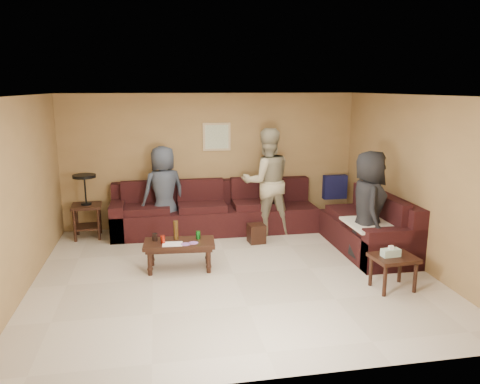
{
  "coord_description": "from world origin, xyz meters",
  "views": [
    {
      "loc": [
        -1.01,
        -6.18,
        2.61
      ],
      "look_at": [
        0.25,
        0.85,
        1.0
      ],
      "focal_mm": 35.0,
      "sensor_mm": 36.0,
      "label": 1
    }
  ],
  "objects_px": {
    "sectional_sofa": "(265,220)",
    "person_right": "(368,207)",
    "end_table_left": "(86,205)",
    "person_middle": "(267,182)",
    "coffee_table": "(179,245)",
    "person_left": "(164,191)",
    "side_table_right": "(393,260)",
    "waste_bin": "(256,233)"
  },
  "relations": [
    {
      "from": "waste_bin",
      "to": "end_table_left",
      "type": "bearing_deg",
      "value": 164.41
    },
    {
      "from": "person_left",
      "to": "person_right",
      "type": "distance_m",
      "value": 3.52
    },
    {
      "from": "side_table_right",
      "to": "person_middle",
      "type": "distance_m",
      "value": 2.94
    },
    {
      "from": "person_middle",
      "to": "sectional_sofa",
      "type": "bearing_deg",
      "value": 68.35
    },
    {
      "from": "side_table_right",
      "to": "waste_bin",
      "type": "xyz_separation_m",
      "value": [
        -1.36,
        2.16,
        -0.23
      ]
    },
    {
      "from": "coffee_table",
      "to": "end_table_left",
      "type": "relative_size",
      "value": 0.93
    },
    {
      "from": "coffee_table",
      "to": "end_table_left",
      "type": "bearing_deg",
      "value": 130.46
    },
    {
      "from": "coffee_table",
      "to": "side_table_right",
      "type": "distance_m",
      "value": 2.97
    },
    {
      "from": "person_right",
      "to": "side_table_right",
      "type": "bearing_deg",
      "value": -171.27
    },
    {
      "from": "side_table_right",
      "to": "coffee_table",
      "type": "bearing_deg",
      "value": 156.4
    },
    {
      "from": "end_table_left",
      "to": "person_middle",
      "type": "xyz_separation_m",
      "value": [
        3.17,
        -0.28,
        0.36
      ]
    },
    {
      "from": "sectional_sofa",
      "to": "person_middle",
      "type": "bearing_deg",
      "value": 72.2
    },
    {
      "from": "person_left",
      "to": "sectional_sofa",
      "type": "bearing_deg",
      "value": 141.99
    },
    {
      "from": "side_table_right",
      "to": "person_left",
      "type": "xyz_separation_m",
      "value": [
        -2.89,
        2.87,
        0.41
      ]
    },
    {
      "from": "coffee_table",
      "to": "person_right",
      "type": "height_order",
      "value": "person_right"
    },
    {
      "from": "sectional_sofa",
      "to": "side_table_right",
      "type": "distance_m",
      "value": 2.66
    },
    {
      "from": "coffee_table",
      "to": "person_middle",
      "type": "xyz_separation_m",
      "value": [
        1.65,
        1.49,
        0.59
      ]
    },
    {
      "from": "end_table_left",
      "to": "person_left",
      "type": "xyz_separation_m",
      "value": [
        1.34,
        -0.09,
        0.22
      ]
    },
    {
      "from": "sectional_sofa",
      "to": "end_table_left",
      "type": "bearing_deg",
      "value": 169.45
    },
    {
      "from": "coffee_table",
      "to": "person_left",
      "type": "bearing_deg",
      "value": 95.76
    },
    {
      "from": "coffee_table",
      "to": "person_left",
      "type": "height_order",
      "value": "person_left"
    },
    {
      "from": "waste_bin",
      "to": "person_middle",
      "type": "xyz_separation_m",
      "value": [
        0.29,
        0.52,
        0.79
      ]
    },
    {
      "from": "person_left",
      "to": "coffee_table",
      "type": "bearing_deg",
      "value": 73.32
    },
    {
      "from": "person_left",
      "to": "person_right",
      "type": "relative_size",
      "value": 0.95
    },
    {
      "from": "person_left",
      "to": "person_right",
      "type": "bearing_deg",
      "value": 126.36
    },
    {
      "from": "sectional_sofa",
      "to": "waste_bin",
      "type": "bearing_deg",
      "value": -130.95
    },
    {
      "from": "sectional_sofa",
      "to": "coffee_table",
      "type": "relative_size",
      "value": 4.44
    },
    {
      "from": "person_middle",
      "to": "person_left",
      "type": "bearing_deg",
      "value": -9.89
    },
    {
      "from": "sectional_sofa",
      "to": "person_left",
      "type": "distance_m",
      "value": 1.86
    },
    {
      "from": "coffee_table",
      "to": "person_right",
      "type": "distance_m",
      "value": 2.89
    },
    {
      "from": "person_left",
      "to": "person_middle",
      "type": "relative_size",
      "value": 0.85
    },
    {
      "from": "end_table_left",
      "to": "coffee_table",
      "type": "bearing_deg",
      "value": -49.54
    },
    {
      "from": "sectional_sofa",
      "to": "person_right",
      "type": "xyz_separation_m",
      "value": [
        1.28,
        -1.34,
        0.52
      ]
    },
    {
      "from": "sectional_sofa",
      "to": "coffee_table",
      "type": "height_order",
      "value": "sectional_sofa"
    },
    {
      "from": "person_middle",
      "to": "coffee_table",
      "type": "bearing_deg",
      "value": 38.22
    },
    {
      "from": "waste_bin",
      "to": "coffee_table",
      "type": "bearing_deg",
      "value": -144.43
    },
    {
      "from": "end_table_left",
      "to": "person_right",
      "type": "relative_size",
      "value": 0.67
    },
    {
      "from": "sectional_sofa",
      "to": "person_middle",
      "type": "height_order",
      "value": "person_middle"
    },
    {
      "from": "sectional_sofa",
      "to": "person_middle",
      "type": "xyz_separation_m",
      "value": [
        0.09,
        0.29,
        0.63
      ]
    },
    {
      "from": "side_table_right",
      "to": "person_right",
      "type": "bearing_deg",
      "value": 83.41
    },
    {
      "from": "waste_bin",
      "to": "person_right",
      "type": "relative_size",
      "value": 0.19
    },
    {
      "from": "waste_bin",
      "to": "person_left",
      "type": "relative_size",
      "value": 0.2
    }
  ]
}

